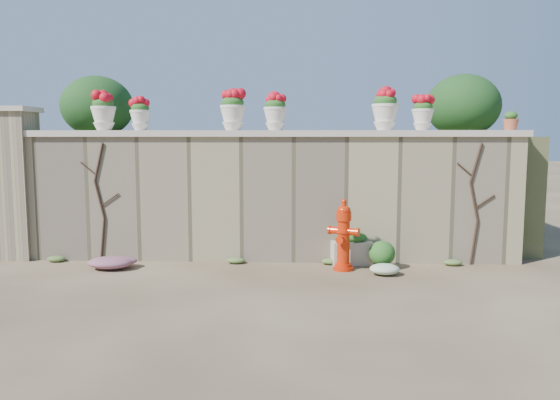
{
  "coord_description": "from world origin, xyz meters",
  "views": [
    {
      "loc": [
        0.54,
        -6.93,
        1.99
      ],
      "look_at": [
        0.21,
        1.4,
        1.03
      ],
      "focal_mm": 35.0,
      "sensor_mm": 36.0,
      "label": 1
    }
  ],
  "objects_px": {
    "urn_pot_0": "(103,111)",
    "fire_hydrant": "(344,235)",
    "planter_box": "(351,249)",
    "terracotta_pot": "(511,122)"
  },
  "relations": [
    {
      "from": "urn_pot_0",
      "to": "terracotta_pot",
      "type": "height_order",
      "value": "urn_pot_0"
    },
    {
      "from": "planter_box",
      "to": "terracotta_pot",
      "type": "height_order",
      "value": "terracotta_pot"
    },
    {
      "from": "urn_pot_0",
      "to": "terracotta_pot",
      "type": "xyz_separation_m",
      "value": [
        6.45,
        0.0,
        -0.17
      ]
    },
    {
      "from": "planter_box",
      "to": "terracotta_pot",
      "type": "distance_m",
      "value": 3.19
    },
    {
      "from": "urn_pot_0",
      "to": "fire_hydrant",
      "type": "bearing_deg",
      "value": -9.66
    },
    {
      "from": "fire_hydrant",
      "to": "urn_pot_0",
      "type": "relative_size",
      "value": 1.73
    },
    {
      "from": "fire_hydrant",
      "to": "terracotta_pot",
      "type": "height_order",
      "value": "terracotta_pot"
    },
    {
      "from": "fire_hydrant",
      "to": "terracotta_pot",
      "type": "relative_size",
      "value": 3.77
    },
    {
      "from": "planter_box",
      "to": "terracotta_pot",
      "type": "bearing_deg",
      "value": -3.15
    },
    {
      "from": "planter_box",
      "to": "urn_pot_0",
      "type": "xyz_separation_m",
      "value": [
        -3.98,
        0.25,
        2.16
      ]
    }
  ]
}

